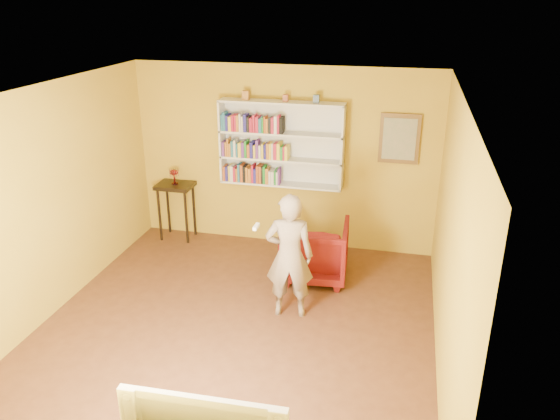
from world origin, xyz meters
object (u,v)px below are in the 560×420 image
object	(u,v)px
person	(289,256)
ruby_lustre	(174,174)
bookshelf	(282,143)
console_table	(176,193)
armchair	(315,250)

from	to	relation	value
person	ruby_lustre	bearing A→B (deg)	-47.46
bookshelf	person	bearing A→B (deg)	-74.36
ruby_lustre	console_table	bearing A→B (deg)	-50.19
bookshelf	person	xyz separation A→B (m)	(0.53, -1.91, -0.82)
ruby_lustre	bookshelf	bearing A→B (deg)	5.52
bookshelf	armchair	world-z (taller)	bookshelf
bookshelf	ruby_lustre	xyz separation A→B (m)	(-1.65, -0.16, -0.53)
console_table	ruby_lustre	xyz separation A→B (m)	(-0.00, 0.00, 0.32)
ruby_lustre	armchair	distance (m)	2.54
ruby_lustre	person	size ratio (longest dim) A/B	0.15
bookshelf	ruby_lustre	world-z (taller)	bookshelf
armchair	person	xyz separation A→B (m)	(-0.14, -0.98, 0.37)
ruby_lustre	person	world-z (taller)	person
bookshelf	console_table	bearing A→B (deg)	-174.48
bookshelf	ruby_lustre	size ratio (longest dim) A/B	7.82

